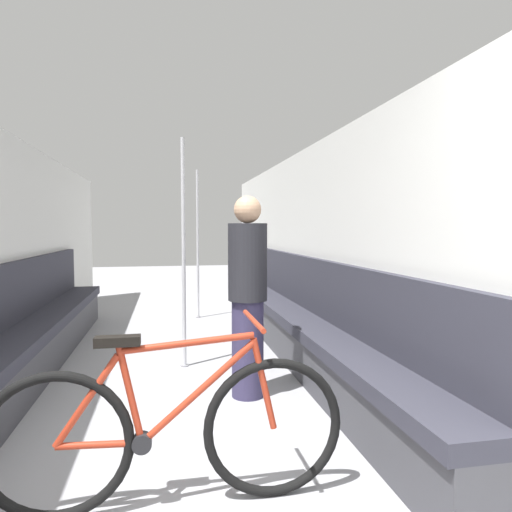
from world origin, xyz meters
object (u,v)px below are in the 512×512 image
bench_seat_row_right (304,329)px  grab_pole_near (184,256)px  bench_seat_row_left (27,341)px  passenger_standing (248,294)px  grab_pole_far (198,246)px  bicycle (169,432)px

bench_seat_row_right → grab_pole_near: 1.35m
bench_seat_row_left → passenger_standing: passenger_standing is taller
grab_pole_near → grab_pole_far: same height
bicycle → grab_pole_near: 2.31m
grab_pole_near → grab_pole_far: 2.35m
bench_seat_row_right → passenger_standing: 1.13m
bench_seat_row_right → bicycle: bench_seat_row_right is taller
bench_seat_row_left → passenger_standing: 2.01m
grab_pole_far → bicycle: bearing=-95.6°
bench_seat_row_left → grab_pole_far: (1.63, 2.44, 0.71)m
bench_seat_row_left → bench_seat_row_right: bearing=0.0°
bench_seat_row_left → bicycle: bench_seat_row_left is taller
bicycle → grab_pole_far: 4.60m
grab_pole_far → bench_seat_row_right: bearing=-70.7°
bench_seat_row_right → passenger_standing: passenger_standing is taller
bench_seat_row_right → grab_pole_near: size_ratio=2.48×
grab_pole_near → bench_seat_row_right: bearing=-5.4°
bicycle → grab_pole_near: bearing=80.9°
bench_seat_row_right → grab_pole_near: (-1.14, 0.11, 0.71)m
bench_seat_row_right → grab_pole_far: bearing=109.3°
bench_seat_row_left → grab_pole_far: size_ratio=2.48×
grab_pole_far → passenger_standing: grab_pole_far is taller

